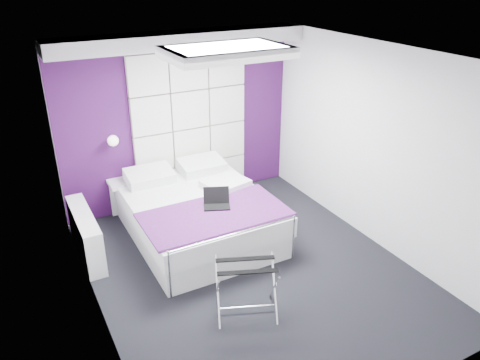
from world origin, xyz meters
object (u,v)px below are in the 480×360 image
object	(u,v)px
radiator	(86,234)
laptop	(215,201)
bed	(198,215)
wall_lamp	(112,140)
luggage_rack	(246,289)
nightstand	(125,182)

from	to	relation	value
radiator	laptop	world-z (taller)	laptop
bed	laptop	size ratio (longest dim) A/B	6.61
radiator	laptop	size ratio (longest dim) A/B	3.66
wall_lamp	bed	bearing A→B (deg)	-51.01
laptop	bed	bearing A→B (deg)	127.17
wall_lamp	radiator	distance (m)	1.35
bed	wall_lamp	bearing A→B (deg)	128.99
wall_lamp	luggage_rack	distance (m)	2.91
bed	laptop	bearing A→B (deg)	-75.26
luggage_rack	nightstand	bearing A→B (deg)	123.38
wall_lamp	bed	xyz separation A→B (m)	(0.81, -1.00, -0.90)
luggage_rack	laptop	size ratio (longest dim) A/B	1.90
radiator	nightstand	distance (m)	1.07
luggage_rack	bed	bearing A→B (deg)	106.01
wall_lamp	bed	distance (m)	1.57
luggage_rack	radiator	bearing A→B (deg)	145.38
nightstand	laptop	world-z (taller)	laptop
radiator	bed	xyz separation A→B (m)	(1.45, -0.24, 0.02)
bed	nightstand	xyz separation A→B (m)	(-0.71, 0.96, 0.25)
nightstand	radiator	bearing A→B (deg)	-135.76
bed	luggage_rack	bearing A→B (deg)	-96.05
bed	laptop	world-z (taller)	laptop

